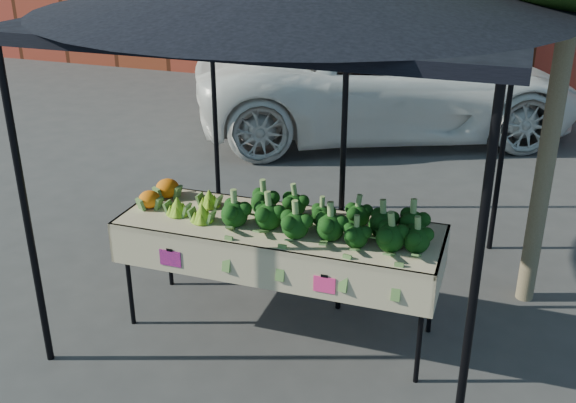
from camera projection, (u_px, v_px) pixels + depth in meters
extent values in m
plane|color=#343436|center=(305.00, 337.00, 5.13)|extent=(90.00, 90.00, 0.00)
cube|color=#C5B090|center=(279.00, 277.00, 5.07)|extent=(2.41, 0.84, 0.90)
cube|color=#F22D8C|center=(170.00, 258.00, 4.84)|extent=(0.17, 0.01, 0.12)
cube|color=#FA2F81|center=(323.00, 285.00, 4.48)|extent=(0.17, 0.01, 0.12)
ellipsoid|color=black|center=(327.00, 215.00, 4.76)|extent=(1.52, 0.55, 0.24)
ellipsoid|color=#9DC027|center=(196.00, 201.00, 5.05)|extent=(0.42, 0.46, 0.19)
ellipsoid|color=orange|center=(159.00, 192.00, 5.24)|extent=(0.22, 0.42, 0.17)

